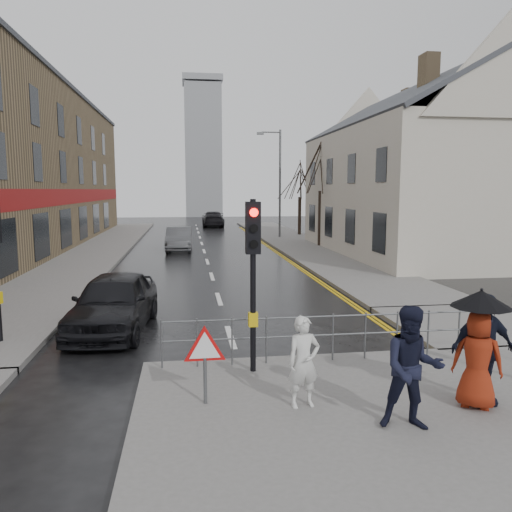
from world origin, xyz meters
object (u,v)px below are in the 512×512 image
object	(u,v)px
pedestrian_b	(412,368)
pedestrian_with_umbrella	(478,343)
car_mid	(179,239)
car_parked	(114,302)
pedestrian_a	(304,362)
pedestrian_d	(483,349)

from	to	relation	value
pedestrian_b	pedestrian_with_umbrella	distance (m)	1.51
pedestrian_with_umbrella	car_mid	distance (m)	24.14
pedestrian_b	car_parked	xyz separation A→B (m)	(-5.22, 6.52, -0.31)
pedestrian_with_umbrella	pedestrian_b	bearing A→B (deg)	-158.28
pedestrian_a	pedestrian_b	bearing A→B (deg)	-43.55
pedestrian_a	car_mid	size ratio (longest dim) A/B	0.35
car_parked	pedestrian_with_umbrella	bearing A→B (deg)	-36.41
car_parked	car_mid	world-z (taller)	car_parked
pedestrian_b	car_parked	size ratio (longest dim) A/B	0.41
pedestrian_b	car_parked	distance (m)	8.35
pedestrian_b	pedestrian_d	xyz separation A→B (m)	(1.57, 0.69, -0.00)
pedestrian_b	car_mid	world-z (taller)	pedestrian_b
pedestrian_b	pedestrian_with_umbrella	xyz separation A→B (m)	(1.40, 0.56, 0.16)
car_parked	pedestrian_b	bearing A→B (deg)	-45.70
pedestrian_b	pedestrian_with_umbrella	bearing A→B (deg)	35.65
pedestrian_a	car_parked	bearing A→B (deg)	115.53
pedestrian_d	pedestrian_with_umbrella	bearing A→B (deg)	-141.63
pedestrian_a	car_parked	distance (m)	6.71
pedestrian_a	pedestrian_with_umbrella	distance (m)	2.87
pedestrian_a	pedestrian_with_umbrella	world-z (taller)	pedestrian_with_umbrella
pedestrian_a	pedestrian_b	xyz separation A→B (m)	(1.42, -0.98, 0.18)
pedestrian_b	car_parked	world-z (taller)	pedestrian_b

